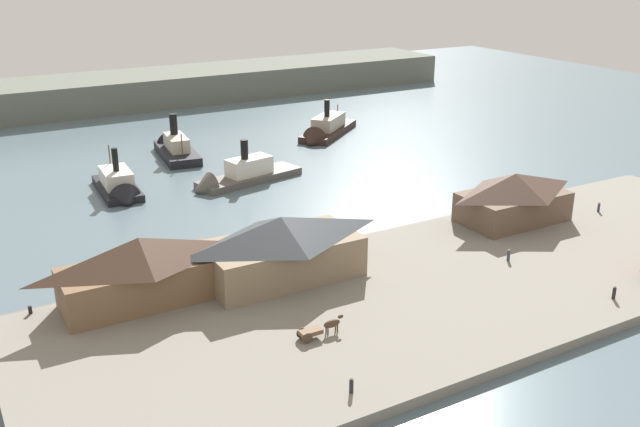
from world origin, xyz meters
The scene contains 18 objects.
ground_plane centered at (0.00, 0.00, 0.00)m, with size 320.00×320.00×0.00m, color slate.
quay_promenade centered at (0.00, -22.00, 0.60)m, with size 110.00×36.00×1.20m, color gray.
seawall_edge centered at (0.00, -3.60, 0.50)m, with size 110.00×0.80×1.00m, color #666159.
ferry_shed_customs_shed centered at (-37.52, -8.56, 5.34)m, with size 18.87×8.01×8.14m.
ferry_shed_west_terminal centered at (-20.30, -10.72, 5.34)m, with size 19.84×10.11×8.15m.
ferry_shed_central_terminal centered at (19.29, -10.31, 5.02)m, with size 16.36×9.65×7.51m.
horse_cart centered at (-23.47, -25.84, 2.13)m, with size 5.43×1.42×1.87m.
pedestrian_at_waters_edge centered at (11.24, -35.66, 1.98)m, with size 0.42×0.42×1.72m.
pedestrian_by_tram centered at (8.22, -21.20, 1.97)m, with size 0.42×0.42×1.68m.
pedestrian_standing_center centered at (34.07, -14.23, 1.93)m, with size 0.40×0.40×1.60m.
pedestrian_near_west_shed centered at (-26.03, -36.32, 1.95)m, with size 0.41×0.41×1.65m.
mooring_post_west centered at (-8.25, -4.85, 1.65)m, with size 0.44×0.44×0.90m, color black.
mooring_post_center_east centered at (-49.65, -5.02, 1.65)m, with size 0.44×0.44×0.90m, color black.
ferry_approaching_east centered at (-8.74, 30.44, 1.36)m, with size 22.77×10.07×10.09m.
ferry_approaching_west centered at (-28.81, 34.81, 1.41)m, with size 7.04×17.11×10.25m.
ferry_near_quay centered at (22.37, 52.33, 1.47)m, with size 21.55×19.21×10.47m.
ferry_moored_east centered at (-11.89, 55.11, 1.54)m, with size 8.44×19.50×10.73m.
far_headland centered at (0.00, 110.00, 4.00)m, with size 180.00×24.00×8.00m, color #60665B.
Camera 1 is at (-56.76, -84.13, 40.38)m, focal length 39.98 mm.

